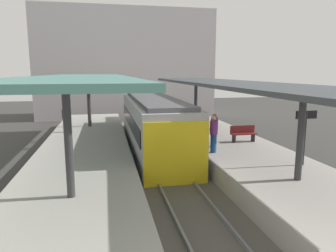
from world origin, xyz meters
name	(u,v)px	position (x,y,z in m)	size (l,w,h in m)	color
ground_plane	(165,171)	(0.00, 0.00, 0.00)	(80.00, 80.00, 0.00)	#383835
platform_left	(83,165)	(-3.80, 0.00, 0.50)	(4.40, 28.00, 1.00)	#ADA8A0
platform_right	(238,157)	(3.80, 0.00, 0.50)	(4.40, 28.00, 1.00)	#ADA8A0
track_ballast	(165,169)	(0.00, 0.00, 0.10)	(3.20, 28.00, 0.20)	#59544C
rail_near_side	(150,166)	(-0.72, 0.00, 0.27)	(0.08, 28.00, 0.14)	slate
rail_far_side	(179,164)	(0.72, 0.00, 0.27)	(0.08, 28.00, 0.14)	slate
commuter_train	(154,125)	(0.00, 3.26, 1.73)	(2.78, 11.66, 3.10)	#ADADB2
canopy_left	(81,78)	(-3.80, 1.40, 4.40)	(4.18, 21.00, 3.53)	#333335
canopy_right	(230,84)	(3.80, 1.40, 4.07)	(4.18, 21.00, 3.19)	#333335
platform_bench	(243,133)	(4.53, 1.13, 1.46)	(1.40, 0.41, 0.86)	black
platform_sign	(306,125)	(5.05, -3.37, 2.62)	(0.90, 0.08, 2.21)	#262628
litter_bin	(214,123)	(4.28, 4.96, 1.40)	(0.44, 0.44, 0.80)	#2D2D30
passenger_near_bench	(65,119)	(-5.18, 5.79, 1.85)	(0.36, 0.36, 1.65)	#998460
passenger_mid_platform	(214,130)	(2.59, 0.31, 1.87)	(0.36, 0.36, 1.67)	#386B3D
passenger_far_end	(214,134)	(2.18, -0.76, 1.90)	(0.36, 0.36, 1.72)	navy
station_building_backdrop	(126,64)	(-0.40, 20.00, 5.50)	(18.00, 6.00, 11.00)	#B7B2B7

